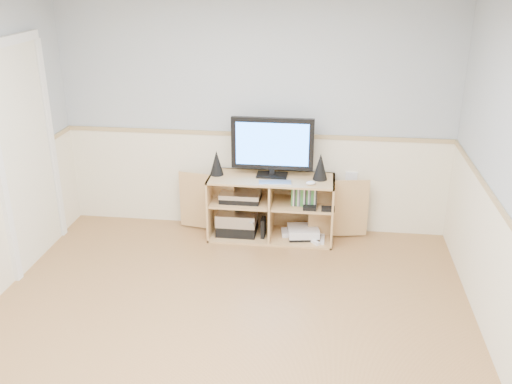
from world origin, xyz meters
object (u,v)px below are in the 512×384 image
Objects in this scene: media_cabinet at (272,205)px; keyboard at (275,182)px; game_consoles at (302,232)px; monitor at (272,145)px.

keyboard is (0.05, -0.20, 0.32)m from media_cabinet.
monitor is at bearing 169.39° from game_consoles.
keyboard is 0.66m from game_consoles.
media_cabinet is at bearing 90.00° from monitor.
monitor reaches higher than keyboard.
media_cabinet is 0.64m from monitor.
game_consoles is (0.32, -0.07, -0.26)m from media_cabinet.
game_consoles is at bearing 18.06° from keyboard.
keyboard is at bearing -155.19° from game_consoles.
monitor reaches higher than media_cabinet.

